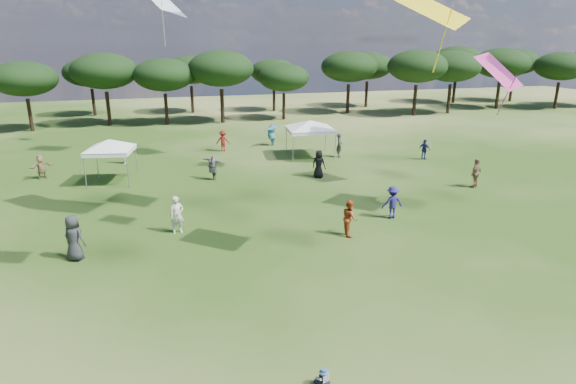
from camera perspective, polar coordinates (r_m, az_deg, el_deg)
name	(u,v)px	position (r m, az deg, el deg)	size (l,w,h in m)	color
tree_line	(209,69)	(55.55, -9.38, 14.14)	(108.78, 17.63, 7.77)	black
tent_left	(109,141)	(31.60, -20.47, 5.66)	(5.31, 5.31, 3.06)	gray
tent_right	(310,122)	(36.66, 2.65, 8.29)	(6.72, 6.72, 3.08)	gray
toddler	(323,378)	(13.35, 4.22, -21.17)	(0.40, 0.44, 0.53)	black
festival_crowd	(238,165)	(31.26, -5.90, 3.22)	(29.34, 21.47, 1.91)	#29697B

